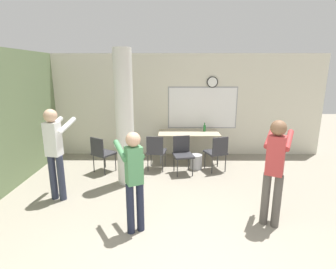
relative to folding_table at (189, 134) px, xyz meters
name	(u,v)px	position (x,y,z in m)	size (l,w,h in m)	color
wall_back	(179,106)	(-0.24, 0.55, 0.68)	(8.00, 0.15, 2.80)	beige
support_pillar	(125,119)	(-1.43, -1.47, 0.68)	(0.37, 0.37, 2.80)	silver
folding_table	(189,134)	(0.00, 0.00, 0.00)	(1.59, 0.78, 0.77)	tan
bottle_on_table	(205,128)	(0.43, 0.11, 0.14)	(0.07, 0.07, 0.23)	#1E6B2D
waste_bin	(196,162)	(0.15, -0.65, -0.54)	(0.29, 0.29, 0.35)	#B2B2B7
chair_table_right	(217,151)	(0.62, -0.82, -0.21)	(0.56, 0.56, 0.87)	#2D2D33
chair_table_left	(156,150)	(-0.83, -0.76, -0.21)	(0.50, 0.50, 0.87)	#2D2D33
chair_table_front	(183,152)	(-0.20, -0.91, -0.21)	(0.52, 0.52, 0.87)	#2D2D33
chair_near_pillar	(102,152)	(-2.10, -0.90, -0.21)	(0.61, 0.61, 0.87)	#2D2D33
person_playing_front	(134,175)	(-1.03, -3.22, 0.20)	(0.52, 0.62, 1.55)	#1E2338
person_watching_back	(55,147)	(-2.59, -2.20, 0.29)	(0.47, 0.67, 1.72)	#2D3347
person_playing_side	(275,165)	(1.08, -3.03, 0.27)	(0.57, 0.70, 1.68)	#514C47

